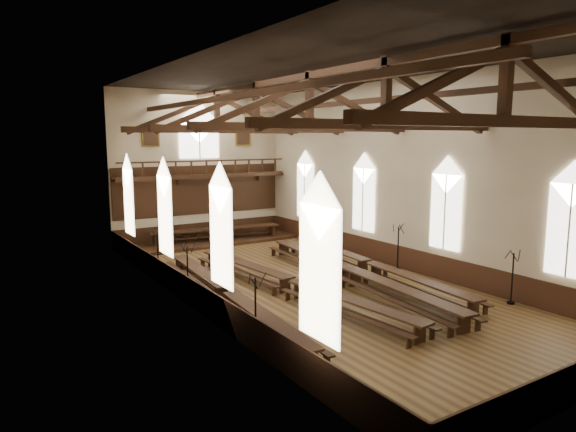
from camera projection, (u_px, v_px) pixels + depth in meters
name	position (u px, v px, depth m)	size (l,w,h in m)	color
ground	(308.00, 284.00, 24.50)	(26.00, 26.00, 0.00)	brown
room_walls	(309.00, 148.00, 23.54)	(26.00, 26.00, 26.00)	beige
wainscot_band	(308.00, 272.00, 24.41)	(12.00, 26.00, 1.20)	#381C10
side_windows	(309.00, 207.00, 23.94)	(11.85, 19.80, 4.50)	white
end_window	(199.00, 134.00, 34.19)	(2.80, 0.12, 3.80)	silver
minstrels_gallery	(202.00, 183.00, 34.49)	(11.80, 1.24, 3.70)	#351F10
portraits	(199.00, 135.00, 34.21)	(7.75, 0.09, 1.45)	brown
roof_trusses	(309.00, 109.00, 23.27)	(11.70, 25.70, 2.80)	#351F10
refectory_row_a	(228.00, 294.00, 21.28)	(1.97, 14.21, 0.72)	#351F10
refectory_row_b	(292.00, 283.00, 22.71)	(2.27, 14.61, 0.76)	#351F10
refectory_row_c	(351.00, 272.00, 24.45)	(2.28, 14.99, 0.80)	#351F10
refectory_row_d	(370.00, 265.00, 26.05)	(2.19, 14.50, 0.75)	#351F10
dais	(216.00, 241.00, 34.20)	(11.40, 2.97, 0.20)	#381C10
high_table	(216.00, 230.00, 34.08)	(8.77, 2.13, 0.82)	#351F10
high_chairs	(211.00, 230.00, 34.81)	(5.86, 0.46, 0.98)	#351F10
candelabrum_left_near	(256.00, 322.00, 17.38)	(0.70, 0.73, 2.42)	black
candelabrum_left_mid	(188.00, 280.00, 22.54)	(0.72, 0.69, 2.39)	black
candelabrum_left_far	(158.00, 262.00, 25.92)	(0.67, 0.70, 2.31)	black
candelabrum_right_near	(512.00, 288.00, 21.52)	(0.70, 0.66, 2.31)	black
candelabrum_right_mid	(398.00, 256.00, 27.10)	(0.74, 0.71, 2.46)	black
candelabrum_right_far	(317.00, 234.00, 33.24)	(0.67, 0.77, 2.49)	black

